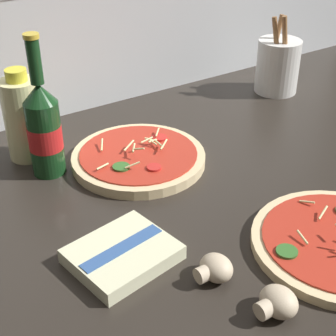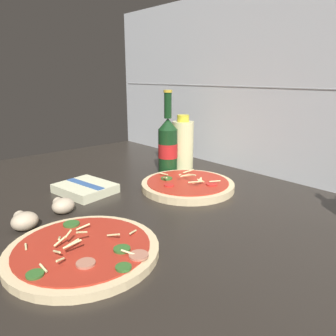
% 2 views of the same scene
% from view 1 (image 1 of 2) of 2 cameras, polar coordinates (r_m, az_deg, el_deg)
% --- Properties ---
extents(counter_slab, '(1.60, 0.90, 0.03)m').
position_cam_1_polar(counter_slab, '(0.95, 7.10, -2.81)').
color(counter_slab, '#28231E').
rests_on(counter_slab, ground).
extents(pizza_far, '(0.26, 0.26, 0.05)m').
position_cam_1_polar(pizza_far, '(1.01, -3.27, 1.15)').
color(pizza_far, beige).
rests_on(pizza_far, counter_slab).
extents(beer_bottle, '(0.06, 0.06, 0.27)m').
position_cam_1_polar(beer_bottle, '(0.97, -13.59, 4.39)').
color(beer_bottle, '#143819').
rests_on(beer_bottle, counter_slab).
extents(oil_bottle, '(0.07, 0.07, 0.18)m').
position_cam_1_polar(oil_bottle, '(1.04, -15.77, 5.34)').
color(oil_bottle, beige).
rests_on(oil_bottle, counter_slab).
extents(mushroom_left, '(0.06, 0.06, 0.04)m').
position_cam_1_polar(mushroom_left, '(0.71, 12.00, -14.38)').
color(mushroom_left, beige).
rests_on(mushroom_left, counter_slab).
extents(mushroom_right, '(0.06, 0.05, 0.04)m').
position_cam_1_polar(mushroom_right, '(0.75, 5.20, -11.04)').
color(mushroom_right, beige).
rests_on(mushroom_right, counter_slab).
extents(utensil_crock, '(0.11, 0.11, 0.20)m').
position_cam_1_polar(utensil_crock, '(1.33, 12.06, 11.06)').
color(utensil_crock, silver).
rests_on(utensil_crock, counter_slab).
extents(dish_towel, '(0.16, 0.15, 0.03)m').
position_cam_1_polar(dish_towel, '(0.78, -5.06, -9.49)').
color(dish_towel, beige).
rests_on(dish_towel, counter_slab).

